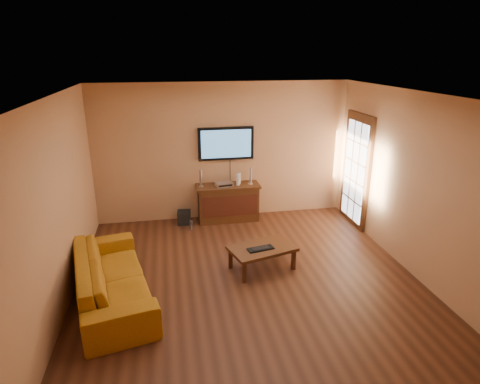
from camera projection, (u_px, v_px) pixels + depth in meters
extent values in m
plane|color=#391D10|center=(248.00, 278.00, 6.03)|extent=(5.00, 5.00, 0.00)
plane|color=tan|center=(223.00, 152.00, 7.90)|extent=(5.00, 0.00, 5.00)
plane|color=tan|center=(58.00, 206.00, 5.15)|extent=(0.00, 5.00, 5.00)
plane|color=tan|center=(412.00, 184.00, 6.01)|extent=(0.00, 5.00, 5.00)
plane|color=white|center=(249.00, 95.00, 5.13)|extent=(5.00, 5.00, 0.00)
cube|color=#3C1F0D|center=(356.00, 172.00, 7.68)|extent=(0.06, 1.02, 2.22)
cube|color=white|center=(354.00, 172.00, 7.67)|extent=(0.01, 0.79, 1.89)
cube|color=#3C1F0D|center=(228.00, 204.00, 8.02)|extent=(1.18, 0.44, 0.70)
cube|color=black|center=(230.00, 206.00, 7.80)|extent=(1.08, 0.02, 0.42)
cube|color=#3C1F0D|center=(228.00, 186.00, 7.89)|extent=(1.25, 0.48, 0.04)
cube|color=black|center=(226.00, 143.00, 7.81)|extent=(1.09, 0.07, 0.64)
cube|color=#4883BB|center=(226.00, 144.00, 7.77)|extent=(0.98, 0.01, 0.55)
cube|color=#3C1F0D|center=(262.00, 248.00, 6.19)|extent=(1.11, 0.84, 0.05)
cube|color=#3C1F0D|center=(244.00, 273.00, 5.87)|extent=(0.06, 0.06, 0.32)
cube|color=#3C1F0D|center=(293.00, 260.00, 6.23)|extent=(0.06, 0.06, 0.32)
cube|color=#3C1F0D|center=(230.00, 259.00, 6.27)|extent=(0.06, 0.06, 0.32)
cube|color=#3C1F0D|center=(278.00, 247.00, 6.63)|extent=(0.06, 0.06, 0.32)
imported|color=#A36612|center=(111.00, 270.00, 5.40)|extent=(1.12, 2.33, 0.88)
cylinder|color=silver|center=(201.00, 186.00, 7.80)|extent=(0.09, 0.09, 0.01)
cylinder|color=silver|center=(201.00, 178.00, 7.74)|extent=(0.05, 0.05, 0.32)
cylinder|color=silver|center=(251.00, 184.00, 7.96)|extent=(0.09, 0.09, 0.01)
cylinder|color=silver|center=(251.00, 176.00, 7.90)|extent=(0.05, 0.05, 0.32)
cube|color=silver|center=(224.00, 184.00, 7.84)|extent=(0.36, 0.28, 0.07)
cube|color=white|center=(239.00, 179.00, 7.90)|extent=(0.11, 0.17, 0.22)
cube|color=black|center=(184.00, 217.00, 7.92)|extent=(0.28, 0.28, 0.25)
cylinder|color=white|center=(191.00, 225.00, 7.65)|extent=(0.07, 0.07, 0.17)
sphere|color=white|center=(191.00, 221.00, 7.62)|extent=(0.03, 0.03, 0.03)
cube|color=black|center=(261.00, 249.00, 6.11)|extent=(0.43, 0.23, 0.02)
cube|color=black|center=(261.00, 248.00, 6.10)|extent=(0.28, 0.16, 0.01)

